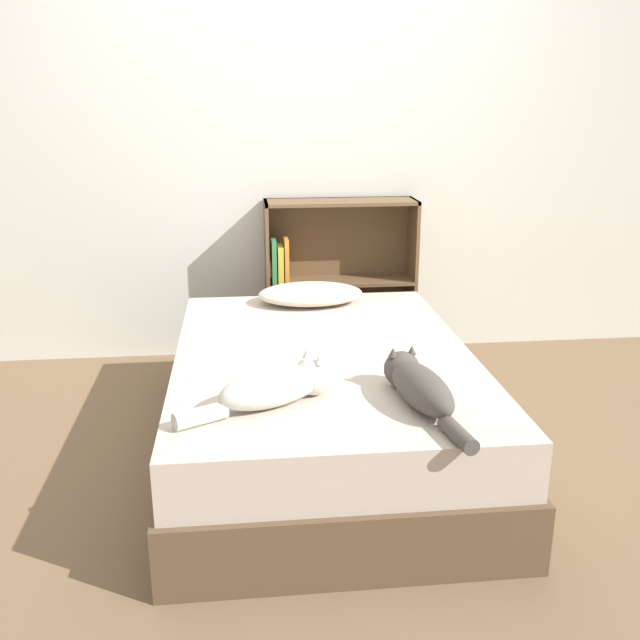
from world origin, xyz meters
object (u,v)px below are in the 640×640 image
bed (324,404)px  bookshelf (335,278)px  cat_dark (418,385)px  pillow (311,294)px  cat_light (279,386)px

bed → bookshelf: (0.21, 1.27, 0.25)m
bed → cat_dark: 0.70m
cat_dark → bookshelf: size_ratio=0.67×
pillow → bookshelf: bookshelf is taller
bed → cat_dark: bearing=-63.6°
bed → pillow: (0.02, 0.75, 0.30)m
pillow → bed: bearing=-91.2°
bed → cat_light: (-0.22, -0.52, 0.32)m
cat_light → bookshelf: bookshelf is taller
bed → cat_dark: size_ratio=2.96×
cat_light → bookshelf: 1.84m
cat_light → bookshelf: bearing=48.6°
bookshelf → bed: bearing=-99.6°
cat_light → cat_dark: 0.50m
bookshelf → pillow: bearing=-111.0°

